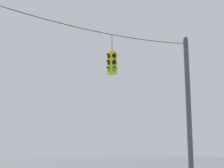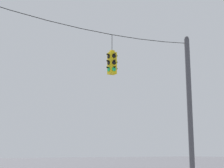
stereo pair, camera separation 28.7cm
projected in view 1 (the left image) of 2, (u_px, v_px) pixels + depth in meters
utility_pole_right at (189, 110)px, 18.53m from camera, size 0.28×0.28×8.28m
span_wire at (97, 29)px, 16.27m from camera, size 11.38×0.03×0.40m
traffic_light_over_intersection at (112, 63)px, 16.39m from camera, size 0.58×0.58×1.97m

